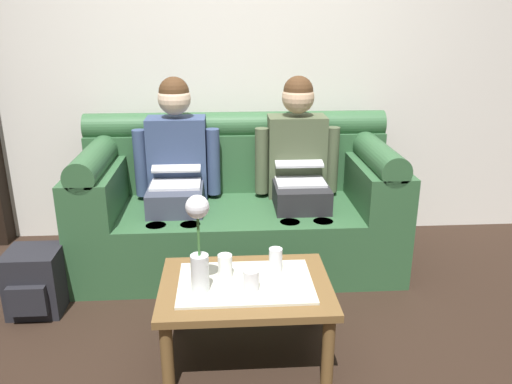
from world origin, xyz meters
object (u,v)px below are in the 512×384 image
coffee_table (246,293)px  person_left (176,167)px  couch (238,207)px  cup_near_right (276,260)px  cup_near_left (225,265)px  flower_vase (199,242)px  cup_far_center (251,280)px  backpack_left (36,282)px  person_right (298,165)px

coffee_table → person_left: bearing=110.7°
couch → cup_near_right: 0.97m
cup_near_left → cup_near_right: cup_near_right is taller
cup_near_right → flower_vase: bearing=-155.4°
flower_vase → cup_far_center: (0.23, -0.01, -0.19)m
cup_near_right → backpack_left: 1.38m
person_right → cup_far_center: person_right is taller
person_right → cup_near_right: person_right is taller
coffee_table → cup_near_right: size_ratio=6.75×
person_right → cup_near_left: person_right is taller
backpack_left → person_right: bearing=20.6°
couch → cup_far_center: couch is taller
cup_far_center → cup_near_right: bearing=53.2°
person_left → flower_vase: person_left is taller
cup_far_center → flower_vase: bearing=177.9°
couch → coffee_table: (0.00, -1.05, -0.04)m
cup_far_center → backpack_left: bearing=155.2°
coffee_table → backpack_left: size_ratio=2.22×
coffee_table → person_right: bearing=69.3°
coffee_table → cup_far_center: 0.14m
couch → flower_vase: 1.17m
person_right → flower_vase: size_ratio=2.66×
cup_far_center → backpack_left: (-1.17, 0.54, -0.26)m
person_right → cup_near_left: bearing=-116.5°
couch → person_right: person_right is taller
couch → backpack_left: 1.30m
person_right → backpack_left: 1.72m
person_left → coffee_table: (0.40, -1.05, -0.32)m
couch → person_right: 0.49m
couch → person_right: bearing=-0.4°
person_right → flower_vase: bearing=-118.4°
person_left → cup_far_center: 1.22m
person_right → cup_near_right: size_ratio=10.21×
couch → cup_far_center: 1.13m
cup_near_right → cup_near_left: bearing=-172.7°
couch → coffee_table: couch is taller
person_right → flower_vase: (-0.60, -1.11, -0.02)m
coffee_table → flower_vase: flower_vase is taller
person_right → cup_near_right: (-0.24, -0.95, -0.20)m
flower_vase → person_left: bearing=99.5°
cup_near_left → backpack_left: size_ratio=0.30×
person_left → person_right: same height
couch → backpack_left: bearing=-153.1°
person_right → cup_near_left: size_ratio=11.21×
person_left → cup_near_right: 1.11m
flower_vase → cup_near_left: 0.26m
backpack_left → couch: bearing=26.9°
coffee_table → cup_near_left: (-0.09, 0.07, 0.11)m
person_right → cup_near_right: 1.00m
cup_near_left → cup_far_center: size_ratio=1.11×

